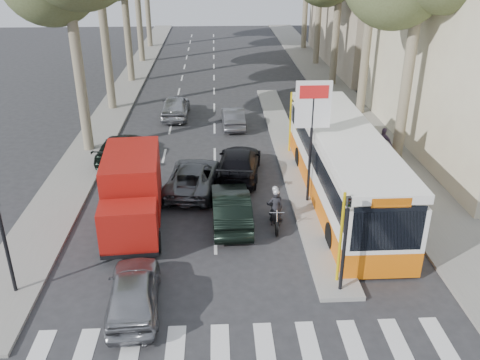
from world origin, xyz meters
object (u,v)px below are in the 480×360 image
at_px(dark_hatchback, 231,207).
at_px(motorcycle, 275,207).
at_px(city_bus, 342,163).
at_px(red_truck, 132,192).
at_px(silver_hatchback, 134,291).

bearing_deg(dark_hatchback, motorcycle, 172.06).
bearing_deg(motorcycle, dark_hatchback, 175.44).
xyz_separation_m(city_bus, motorcycle, (-3.22, -2.15, -0.98)).
bearing_deg(dark_hatchback, red_truck, 0.02).
xyz_separation_m(dark_hatchback, city_bus, (5.04, 1.95, 1.03)).
relative_size(red_truck, city_bus, 0.46).
distance_m(dark_hatchback, city_bus, 5.50).
height_order(dark_hatchback, city_bus, city_bus).
xyz_separation_m(dark_hatchback, motorcycle, (1.82, -0.20, 0.05)).
bearing_deg(motorcycle, city_bus, 35.49).
bearing_deg(silver_hatchback, city_bus, -142.37).
bearing_deg(city_bus, red_truck, -167.25).
bearing_deg(motorcycle, silver_hatchback, -132.49).
distance_m(red_truck, city_bus, 9.25).
distance_m(dark_hatchback, red_truck, 4.07).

